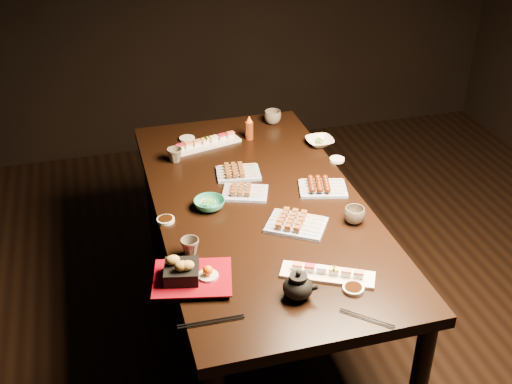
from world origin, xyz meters
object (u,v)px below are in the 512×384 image
(yakitori_plate_right, at_px, (297,221))
(teacup_mid_right, at_px, (354,215))
(dining_table, at_px, (259,269))
(edamame_bowl_cream, at_px, (320,142))
(yakitori_plate_center, at_px, (245,189))
(tempura_tray, at_px, (192,271))
(sushi_platter_far, at_px, (206,142))
(teapot, at_px, (298,284))
(yakitori_plate_left, at_px, (238,170))
(condiment_bottle, at_px, (249,128))
(teacup_far_right, at_px, (273,117))
(edamame_bowl_green, at_px, (209,204))
(sushi_platter_near, at_px, (328,271))
(teacup_far_left, at_px, (175,155))
(teacup_near_left, at_px, (190,247))

(yakitori_plate_right, xyz_separation_m, teacup_mid_right, (0.24, -0.03, 0.00))
(dining_table, relative_size, yakitori_plate_right, 7.62)
(teacup_mid_right, bearing_deg, yakitori_plate_right, 172.45)
(edamame_bowl_cream, bearing_deg, yakitori_plate_center, -142.62)
(dining_table, height_order, tempura_tray, tempura_tray)
(sushi_platter_far, bearing_deg, teapot, 79.18)
(yakitori_plate_left, distance_m, edamame_bowl_cream, 0.52)
(dining_table, bearing_deg, teapot, -80.11)
(yakitori_plate_right, xyz_separation_m, condiment_bottle, (0.02, 0.85, 0.04))
(yakitori_plate_right, distance_m, teacup_mid_right, 0.25)
(yakitori_plate_right, bearing_deg, teacup_far_right, 111.76)
(edamame_bowl_green, xyz_separation_m, tempura_tray, (-0.16, -0.48, 0.03))
(yakitori_plate_right, xyz_separation_m, teacup_far_right, (0.20, 1.00, 0.01))
(dining_table, bearing_deg, sushi_platter_near, -66.34)
(teapot, bearing_deg, teacup_far_right, 108.50)
(sushi_platter_far, bearing_deg, yakitori_plate_right, 90.07)
(edamame_bowl_cream, bearing_deg, yakitori_plate_left, -157.89)
(teacup_far_left, bearing_deg, condiment_bottle, 19.40)
(edamame_bowl_cream, distance_m, teacup_near_left, 1.11)
(teacup_near_left, distance_m, teacup_mid_right, 0.70)
(tempura_tray, height_order, teacup_far_left, tempura_tray)
(edamame_bowl_cream, distance_m, teacup_far_left, 0.75)
(teacup_near_left, bearing_deg, edamame_bowl_green, 65.34)
(sushi_platter_near, xyz_separation_m, teapot, (-0.14, -0.08, 0.03))
(tempura_tray, relative_size, teacup_mid_right, 3.25)
(yakitori_plate_left, height_order, condiment_bottle, condiment_bottle)
(sushi_platter_far, relative_size, edamame_bowl_green, 2.73)
(edamame_bowl_green, bearing_deg, teacup_far_right, 56.03)
(tempura_tray, xyz_separation_m, teacup_mid_right, (0.72, 0.21, -0.02))
(yakitori_plate_center, xyz_separation_m, teapot, (0.00, -0.73, 0.03))
(yakitori_plate_center, relative_size, edamame_bowl_cream, 1.43)
(edamame_bowl_green, bearing_deg, dining_table, -1.22)
(yakitori_plate_right, relative_size, teacup_near_left, 3.25)
(sushi_platter_far, distance_m, teacup_far_left, 0.22)
(sushi_platter_far, xyz_separation_m, teacup_far_left, (-0.18, -0.13, 0.01))
(sushi_platter_near, height_order, yakitori_plate_left, yakitori_plate_left)
(sushi_platter_near, distance_m, teacup_mid_right, 0.39)
(dining_table, xyz_separation_m, teacup_far_left, (-0.30, 0.47, 0.41))
(yakitori_plate_left, bearing_deg, yakitori_plate_center, -86.85)
(yakitori_plate_right, bearing_deg, condiment_bottle, 121.31)
(yakitori_plate_center, distance_m, edamame_bowl_cream, 0.62)
(dining_table, bearing_deg, yakitori_plate_center, 133.25)
(teacup_far_left, xyz_separation_m, teapot, (0.26, -1.12, 0.02))
(yakitori_plate_left, xyz_separation_m, teapot, (-0.01, -0.91, 0.03))
(teapot, height_order, condiment_bottle, condiment_bottle)
(yakitori_plate_right, bearing_deg, tempura_tray, -120.40)
(dining_table, xyz_separation_m, edamame_bowl_cream, (0.45, 0.45, 0.39))
(teapot, bearing_deg, sushi_platter_far, 125.18)
(yakitori_plate_right, height_order, teacup_mid_right, teacup_mid_right)
(sushi_platter_far, xyz_separation_m, yakitori_plate_left, (0.09, -0.34, 0.00))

